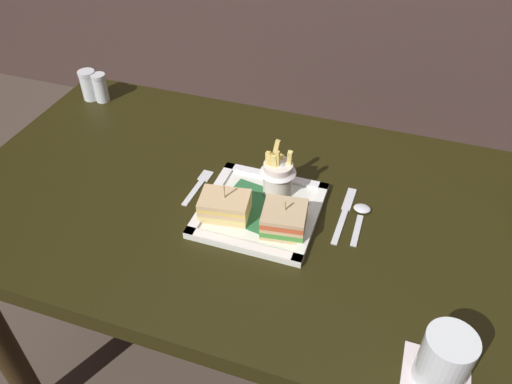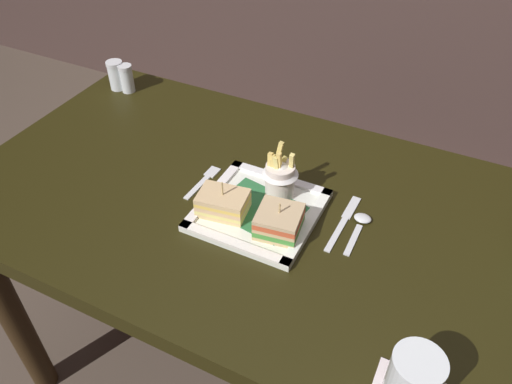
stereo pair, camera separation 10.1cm
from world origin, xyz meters
name	(u,v)px [view 1 (the left image)]	position (x,y,z in m)	size (l,w,h in m)	color
ground_plane	(253,378)	(0.00, 0.00, 0.00)	(6.00, 6.00, 0.00)	#4D3F35
dining_table	(252,236)	(0.00, 0.00, 0.62)	(1.27, 0.72, 0.73)	black
square_plate	(260,210)	(0.03, -0.03, 0.73)	(0.23, 0.23, 0.02)	white
sandwich_half_left	(225,206)	(-0.03, -0.07, 0.76)	(0.11, 0.08, 0.08)	#E3C180
sandwich_half_right	(284,219)	(0.09, -0.07, 0.76)	(0.09, 0.09, 0.07)	tan
fries_cup	(278,172)	(0.04, 0.03, 0.79)	(0.08, 0.08, 0.12)	silver
drink_coaster	(436,379)	(0.39, -0.29, 0.73)	(0.10, 0.10, 0.00)	silver
water_glass	(443,362)	(0.39, -0.29, 0.78)	(0.07, 0.07, 0.10)	silver
fork	(199,185)	(-0.13, 0.01, 0.73)	(0.03, 0.12, 0.00)	silver
knife	(345,212)	(0.19, 0.03, 0.73)	(0.02, 0.17, 0.00)	silver
spoon	(361,214)	(0.22, 0.03, 0.73)	(0.04, 0.12, 0.01)	silver
salt_shaker	(89,87)	(-0.55, 0.26, 0.76)	(0.04, 0.04, 0.08)	silver
pepper_shaker	(101,89)	(-0.52, 0.26, 0.76)	(0.04, 0.04, 0.08)	silver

